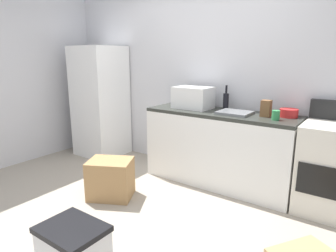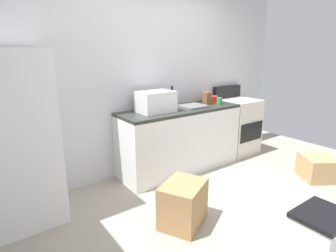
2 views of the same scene
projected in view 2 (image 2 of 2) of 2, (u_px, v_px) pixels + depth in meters
name	position (u px, v px, depth m)	size (l,w,h in m)	color
ground_plane	(228.00, 212.00, 2.93)	(6.00, 6.00, 0.00)	#9E9384
wall_back	(148.00, 79.00, 3.79)	(5.00, 0.10, 2.60)	silver
kitchen_counter	(180.00, 139.00, 3.91)	(1.80, 0.60, 0.90)	white
refrigerator	(16.00, 140.00, 2.60)	(0.68, 0.66, 1.70)	white
stove_oven	(237.00, 125.00, 4.61)	(0.60, 0.61, 1.10)	silver
microwave	(156.00, 102.00, 3.55)	(0.46, 0.34, 0.27)	white
sink_basin	(193.00, 106.00, 3.87)	(0.36, 0.32, 0.03)	slate
wine_bottle	(172.00, 99.00, 3.89)	(0.07, 0.07, 0.30)	black
coffee_mug	(219.00, 101.00, 4.08)	(0.08, 0.08, 0.10)	#338C4C
knife_block	(207.00, 98.00, 4.08)	(0.10, 0.10, 0.18)	brown
mixing_bowl	(212.00, 99.00, 4.31)	(0.19, 0.19, 0.09)	red
cardboard_box_large	(183.00, 204.00, 2.69)	(0.47, 0.36, 0.43)	#A37A4C
cardboard_box_medium	(318.00, 168.00, 3.67)	(0.41, 0.41, 0.31)	tan
storage_bin	(319.00, 233.00, 2.30)	(0.46, 0.36, 0.38)	silver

